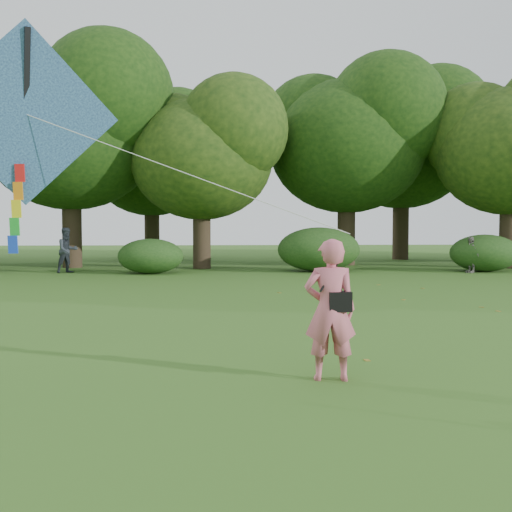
{
  "coord_description": "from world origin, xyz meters",
  "views": [
    {
      "loc": [
        -1.26,
        -9.05,
        2.08
      ],
      "look_at": [
        -0.6,
        2.0,
        1.5
      ],
      "focal_mm": 45.0,
      "sensor_mm": 36.0,
      "label": 1
    }
  ],
  "objects": [
    {
      "name": "flying_kite",
      "position": [
        -4.02,
        0.46,
        3.6
      ],
      "size": [
        5.76,
        1.68,
        3.32
      ],
      "color": "#285FB0",
      "rests_on": "ground"
    },
    {
      "name": "crossbody_bag",
      "position": [
        0.33,
        -0.77,
        1.06
      ],
      "size": [
        0.43,
        0.2,
        0.72
      ],
      "color": "black",
      "rests_on": "ground"
    },
    {
      "name": "man_kite_flyer",
      "position": [
        0.21,
        -0.74,
        0.93
      ],
      "size": [
        0.71,
        0.49,
        1.87
      ],
      "primitive_type": "imported",
      "rotation": [
        0.0,
        0.0,
        3.07
      ],
      "color": "#CE6174",
      "rests_on": "ground"
    },
    {
      "name": "fallen_leaves",
      "position": [
        2.93,
        5.0,
        0.01
      ],
      "size": [
        11.09,
        15.41,
        0.01
      ],
      "color": "olive",
      "rests_on": "ground"
    },
    {
      "name": "bystander_left",
      "position": [
        -7.47,
        17.72,
        0.94
      ],
      "size": [
        1.15,
        1.13,
        1.87
      ],
      "primitive_type": "imported",
      "rotation": [
        0.0,
        0.0,
        0.71
      ],
      "color": "#2B3139",
      "rests_on": "ground"
    },
    {
      "name": "bystander_right",
      "position": [
        9.15,
        16.79,
        0.75
      ],
      "size": [
        0.65,
        0.95,
        1.5
      ],
      "primitive_type": "imported",
      "rotation": [
        0.0,
        0.0,
        -1.21
      ],
      "color": "slate",
      "rests_on": "ground"
    },
    {
      "name": "tree_line",
      "position": [
        1.67,
        22.88,
        5.6
      ],
      "size": [
        54.7,
        15.3,
        9.48
      ],
      "color": "#3A2D1E",
      "rests_on": "ground"
    },
    {
      "name": "ground",
      "position": [
        0.0,
        0.0,
        0.0
      ],
      "size": [
        100.0,
        100.0,
        0.0
      ],
      "primitive_type": "plane",
      "color": "#265114",
      "rests_on": "ground"
    },
    {
      "name": "shrub_band",
      "position": [
        -0.72,
        17.6,
        0.86
      ],
      "size": [
        39.15,
        3.22,
        1.88
      ],
      "color": "#264919",
      "rests_on": "ground"
    }
  ]
}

